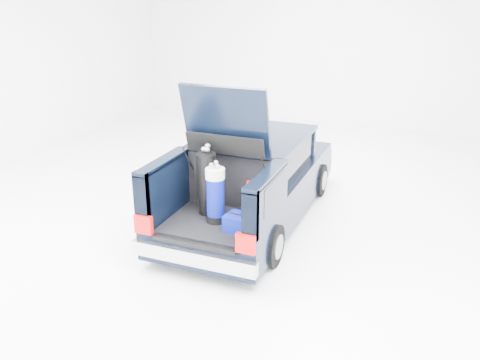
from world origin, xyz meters
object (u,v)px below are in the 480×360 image
at_px(car, 253,180).
at_px(black_golf_bag, 207,183).
at_px(red_suitcase, 257,200).
at_px(blue_golf_bag, 215,195).
at_px(blue_duffel, 243,224).

xyz_separation_m(car, black_golf_bag, (-0.21, -1.37, 0.40)).
bearing_deg(red_suitcase, black_golf_bag, 179.42).
distance_m(car, blue_golf_bag, 1.62).
bearing_deg(red_suitcase, car, 97.86).
relative_size(blue_golf_bag, blue_duffel, 1.73).
relative_size(red_suitcase, blue_duffel, 1.02).
bearing_deg(black_golf_bag, red_suitcase, 10.11).
relative_size(red_suitcase, black_golf_bag, 0.51).
bearing_deg(car, black_golf_bag, -98.54).
xyz_separation_m(car, blue_duffel, (0.50, -1.74, 0.04)).
xyz_separation_m(black_golf_bag, blue_golf_bag, (0.23, -0.21, -0.06)).
bearing_deg(blue_golf_bag, car, 79.73).
height_order(black_golf_bag, blue_golf_bag, black_golf_bag).
height_order(black_golf_bag, blue_duffel, black_golf_bag).
distance_m(red_suitcase, blue_duffel, 0.56).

